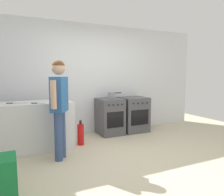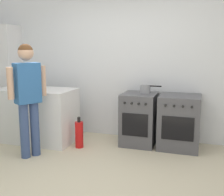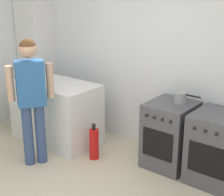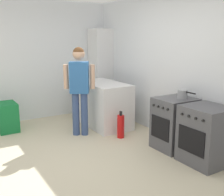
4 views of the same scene
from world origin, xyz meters
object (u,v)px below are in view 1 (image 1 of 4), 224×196
object	(u,v)px
oven_right	(133,114)
knife_bread	(16,103)
pot	(112,95)
fire_extinguisher	(81,134)
oven_left	(110,116)
person	(59,101)
knife_utility	(38,103)

from	to	relation	value
oven_right	knife_bread	bearing A→B (deg)	-171.28
oven_right	pot	xyz separation A→B (m)	(-0.57, 0.07, 0.50)
pot	fire_extinguisher	size ratio (longest dim) A/B	0.68
oven_left	fire_extinguisher	world-z (taller)	oven_left
person	fire_extinguisher	size ratio (longest dim) A/B	3.28
oven_right	fire_extinguisher	distance (m)	1.61
oven_left	knife_bread	world-z (taller)	knife_bread
knife_utility	fire_extinguisher	size ratio (longest dim) A/B	0.46
fire_extinguisher	knife_utility	bearing A→B (deg)	-171.94
oven_right	fire_extinguisher	xyz separation A→B (m)	(-1.52, -0.48, -0.21)
knife_bread	fire_extinguisher	world-z (taller)	knife_bread
oven_right	knife_bread	distance (m)	2.76
oven_right	fire_extinguisher	bearing A→B (deg)	-162.54
knife_bread	oven_right	bearing A→B (deg)	8.72
pot	fire_extinguisher	bearing A→B (deg)	-150.00
oven_left	pot	size ratio (longest dim) A/B	2.49
person	fire_extinguisher	bearing A→B (deg)	46.79
person	pot	bearing A→B (deg)	36.91
knife_utility	pot	bearing A→B (deg)	20.62
pot	fire_extinguisher	distance (m)	1.31
knife_bread	person	size ratio (longest dim) A/B	0.21
knife_bread	pot	bearing A→B (deg)	12.87
pot	person	world-z (taller)	person
person	oven_right	bearing A→B (deg)	26.92
person	fire_extinguisher	xyz separation A→B (m)	(0.53, 0.56, -0.76)
oven_right	fire_extinguisher	size ratio (longest dim) A/B	1.70
oven_right	fire_extinguisher	world-z (taller)	oven_right
pot	person	distance (m)	1.85
knife_utility	person	world-z (taller)	person
knife_utility	fire_extinguisher	bearing A→B (deg)	8.06
knife_bread	person	world-z (taller)	person
oven_right	knife_bread	xyz separation A→B (m)	(-2.68, -0.41, 0.48)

